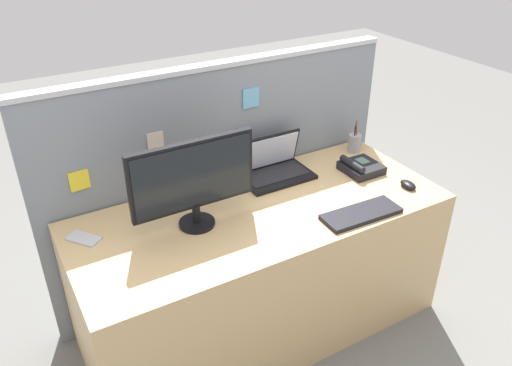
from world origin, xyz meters
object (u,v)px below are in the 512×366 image
Objects in this scene: keyboard_main at (361,214)px; cell_phone_silver_slab at (84,239)px; desktop_monitor at (193,179)px; laptop at (273,166)px; desk_phone at (360,167)px; computer_mouse_right_hand at (408,185)px; pen_cup at (354,143)px.

cell_phone_silver_slab is (-1.17, 0.46, -0.01)m from keyboard_main.
desktop_monitor is 3.90× the size of cell_phone_silver_slab.
desk_phone is at bearing -25.48° from laptop.
desktop_monitor reaches higher than desk_phone.
pen_cup is (0.03, 0.46, 0.04)m from computer_mouse_right_hand.
desktop_monitor is at bearing -158.37° from laptop.
laptop is 0.56m from keyboard_main.
pen_cup is (0.13, 0.21, 0.03)m from desk_phone.
keyboard_main is at bearing -126.49° from pen_cup.
desk_phone is 1.45m from cell_phone_silver_slab.
desk_phone reaches higher than cell_phone_silver_slab.
computer_mouse_right_hand is (0.53, -0.46, -0.04)m from laptop.
laptop is 1.02m from cell_phone_silver_slab.
computer_mouse_right_hand is at bearing -67.91° from desk_phone.
pen_cup is (0.40, 0.55, 0.04)m from keyboard_main.
computer_mouse_right_hand is (0.10, -0.25, -0.01)m from desk_phone.
desktop_monitor is 1.12m from computer_mouse_right_hand.
laptop reaches higher than desk_phone.
computer_mouse_right_hand is (0.38, 0.08, 0.01)m from keyboard_main.
cell_phone_silver_slab is at bearing 175.16° from desk_phone.
laptop is (0.54, 0.21, -0.18)m from desktop_monitor.
cell_phone_silver_slab is at bearing 164.39° from desktop_monitor.
desk_phone reaches higher than keyboard_main.
laptop is 3.72× the size of computer_mouse_right_hand.
laptop is 0.70m from computer_mouse_right_hand.
keyboard_main is (0.15, -0.54, -0.04)m from laptop.
laptop is at bearing 154.52° from desk_phone.
computer_mouse_right_hand is 0.53× the size of pen_cup.
keyboard_main is at bearing -161.72° from computer_mouse_right_hand.
pen_cup is 1.29× the size of cell_phone_silver_slab.
keyboard_main is at bearing -129.23° from desk_phone.
laptop is at bearing 145.08° from computer_mouse_right_hand.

